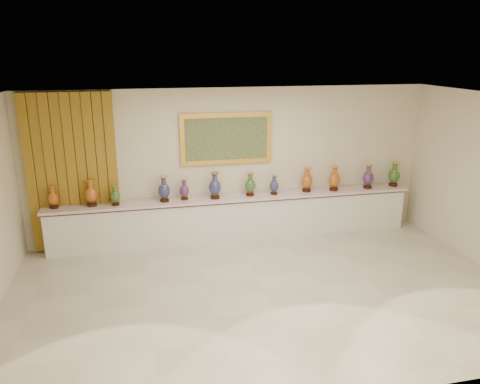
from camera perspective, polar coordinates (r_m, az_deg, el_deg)
The scene contains 16 objects.
ground at distance 7.58m, azimuth 3.05°, elevation -12.11°, with size 8.00×8.00×0.00m, color beige.
room at distance 9.09m, azimuth -16.90°, elevation 2.89°, with size 8.00×8.00×8.00m.
counter at distance 9.41m, azimuth -0.59°, elevation -3.22°, with size 7.28×0.48×0.90m.
vase_0 at distance 9.17m, azimuth -21.81°, elevation -0.70°, with size 0.22×0.22×0.43m.
vase_1 at distance 9.05m, azimuth -17.70°, elevation -0.25°, with size 0.28×0.28×0.51m.
vase_2 at distance 8.98m, azimuth -14.97°, elevation -0.48°, with size 0.23×0.23×0.40m.
vase_3 at distance 9.00m, azimuth -9.24°, elevation 0.21°, with size 0.27×0.27×0.50m.
vase_4 at distance 9.08m, azimuth -6.81°, elevation 0.18°, with size 0.25×0.25×0.40m.
vase_5 at distance 9.08m, azimuth -3.08°, elevation 0.63°, with size 0.28×0.28×0.52m.
vase_6 at distance 9.25m, azimuth 1.25°, elevation 0.80°, with size 0.26×0.26×0.46m.
vase_7 at distance 9.36m, azimuth 4.18°, elevation 0.75°, with size 0.22×0.22×0.39m.
vase_8 at distance 9.61m, azimuth 8.15°, elevation 1.37°, with size 0.29×0.29×0.50m.
vase_9 at distance 9.79m, azimuth 11.42°, elevation 1.50°, with size 0.28×0.28×0.51m.
vase_10 at distance 10.11m, azimuth 15.36°, elevation 1.69°, with size 0.27×0.27×0.50m.
vase_11 at distance 10.44m, azimuth 18.27°, elevation 1.96°, with size 0.25×0.25×0.52m.
label_card at distance 8.95m, azimuth -13.33°, elevation -1.61°, with size 0.10×0.06×0.00m, color white.
Camera 1 is at (-1.82, -6.37, 3.68)m, focal length 35.00 mm.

